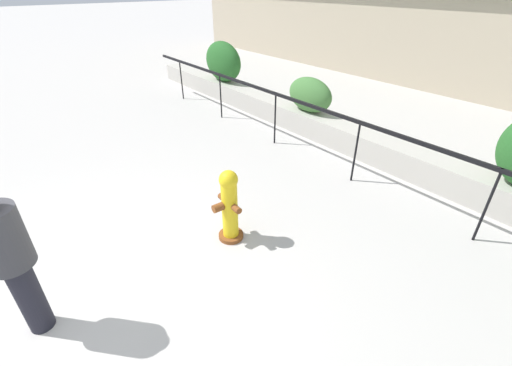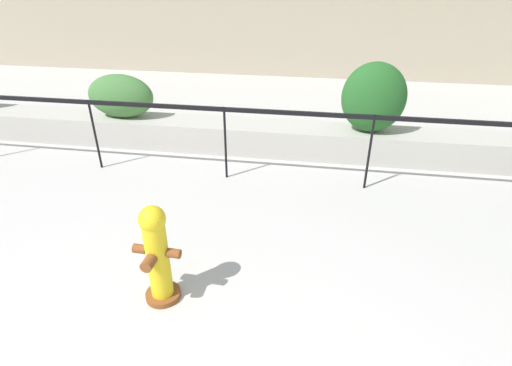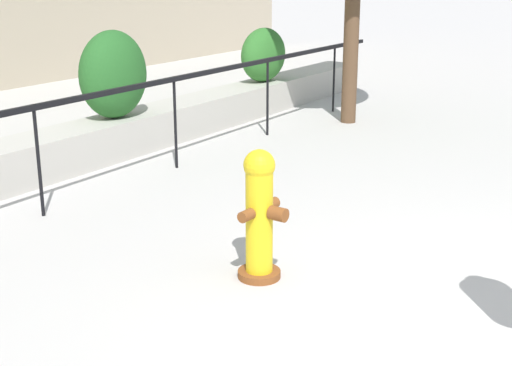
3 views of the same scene
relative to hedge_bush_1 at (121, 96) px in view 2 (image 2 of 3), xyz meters
The scene contains 5 objects.
planter_wall_low 2.28m from the hedge_bush_1, ahead, with size 18.00×0.70×0.50m, color #B7B2A8.
fence_railing_segment 2.45m from the hedge_bush_1, 26.70° to the right, with size 15.00×0.05×1.15m.
hedge_bush_1 is the anchor object (origin of this frame).
hedge_bush_2 4.43m from the hedge_bush_1, ahead, with size 1.04×0.70×1.15m, color #235B23.
fire_hydrant 4.34m from the hedge_bush_1, 60.40° to the right, with size 0.48×0.43×1.08m.
Camera 2 is at (1.37, -0.58, 2.99)m, focal length 28.00 mm.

